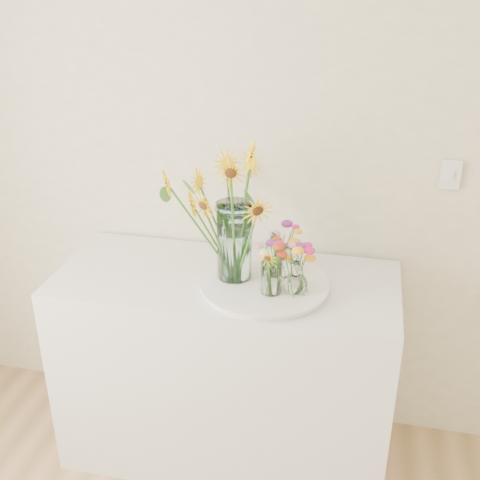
{
  "coord_description": "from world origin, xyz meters",
  "views": [
    {
      "loc": [
        0.18,
        -0.16,
        2.08
      ],
      "look_at": [
        -0.27,
        1.87,
        1.1
      ],
      "focal_mm": 45.0,
      "sensor_mm": 36.0,
      "label": 1
    }
  ],
  "objects_px": {
    "mason_jar": "(234,241)",
    "small_vase_c": "(283,261)",
    "counter": "(226,367)",
    "tray": "(264,286)",
    "small_vase_b": "(296,277)",
    "small_vase_a": "(271,278)"
  },
  "relations": [
    {
      "from": "counter",
      "to": "mason_jar",
      "type": "relative_size",
      "value": 4.4
    },
    {
      "from": "counter",
      "to": "small_vase_c",
      "type": "bearing_deg",
      "value": 6.0
    },
    {
      "from": "small_vase_c",
      "to": "mason_jar",
      "type": "bearing_deg",
      "value": -161.61
    },
    {
      "from": "counter",
      "to": "small_vase_c",
      "type": "xyz_separation_m",
      "value": [
        0.23,
        0.02,
        0.54
      ]
    },
    {
      "from": "counter",
      "to": "small_vase_b",
      "type": "distance_m",
      "value": 0.63
    },
    {
      "from": "counter",
      "to": "small_vase_c",
      "type": "distance_m",
      "value": 0.59
    },
    {
      "from": "counter",
      "to": "tray",
      "type": "height_order",
      "value": "tray"
    },
    {
      "from": "small_vase_a",
      "to": "small_vase_c",
      "type": "distance_m",
      "value": 0.16
    },
    {
      "from": "small_vase_b",
      "to": "small_vase_c",
      "type": "relative_size",
      "value": 1.04
    },
    {
      "from": "mason_jar",
      "to": "small_vase_b",
      "type": "relative_size",
      "value": 2.41
    },
    {
      "from": "counter",
      "to": "mason_jar",
      "type": "xyz_separation_m",
      "value": [
        0.05,
        -0.04,
        0.63
      ]
    },
    {
      "from": "mason_jar",
      "to": "small_vase_c",
      "type": "height_order",
      "value": "mason_jar"
    },
    {
      "from": "small_vase_a",
      "to": "small_vase_b",
      "type": "bearing_deg",
      "value": 15.53
    },
    {
      "from": "small_vase_a",
      "to": "counter",
      "type": "bearing_deg",
      "value": 148.42
    },
    {
      "from": "mason_jar",
      "to": "tray",
      "type": "bearing_deg",
      "value": -8.74
    },
    {
      "from": "small_vase_a",
      "to": "small_vase_c",
      "type": "bearing_deg",
      "value": 82.15
    },
    {
      "from": "tray",
      "to": "small_vase_a",
      "type": "xyz_separation_m",
      "value": [
        0.04,
        -0.07,
        0.08
      ]
    },
    {
      "from": "tray",
      "to": "small_vase_a",
      "type": "bearing_deg",
      "value": -61.9
    },
    {
      "from": "tray",
      "to": "mason_jar",
      "type": "bearing_deg",
      "value": 171.26
    },
    {
      "from": "mason_jar",
      "to": "small_vase_b",
      "type": "height_order",
      "value": "mason_jar"
    },
    {
      "from": "counter",
      "to": "small_vase_c",
      "type": "height_order",
      "value": "small_vase_c"
    },
    {
      "from": "counter",
      "to": "tray",
      "type": "distance_m",
      "value": 0.5
    }
  ]
}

